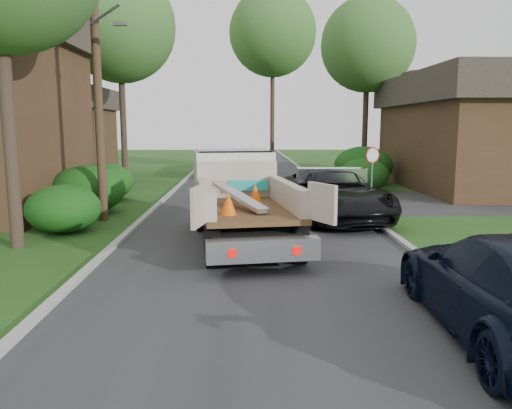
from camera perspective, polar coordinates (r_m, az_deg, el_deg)
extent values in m
plane|color=#234213|center=(13.23, 0.63, -5.75)|extent=(120.00, 120.00, 0.00)
cube|color=#28282B|center=(23.04, -0.27, 0.58)|extent=(8.00, 90.00, 0.02)
cube|color=#9E9E99|center=(23.31, -10.40, 0.66)|extent=(0.20, 90.00, 0.12)
cube|color=#9E9E99|center=(23.47, 9.79, 0.74)|extent=(0.20, 90.00, 0.12)
cylinder|color=slate|center=(22.63, 13.07, 2.74)|extent=(0.06, 0.06, 2.00)
cylinder|color=#B20A0A|center=(22.55, 13.17, 5.52)|extent=(0.71, 0.32, 0.76)
cylinder|color=#382619|center=(18.56, -17.69, 13.62)|extent=(0.30, 0.30, 10.00)
cylinder|color=slate|center=(18.24, -16.86, 20.10)|extent=(1.22, 0.76, 0.57)
cube|color=slate|center=(17.54, -15.25, 19.30)|extent=(0.45, 0.20, 0.12)
cube|color=#3B2918|center=(37.16, -22.14, 6.58)|extent=(7.00, 7.00, 4.50)
cube|color=#332B26|center=(37.19, -22.41, 11.12)|extent=(7.56, 7.56, 1.40)
cube|color=#332B26|center=(37.23, -22.47, 12.19)|extent=(1.05, 7.56, 0.20)
cube|color=#3B2918|center=(30.00, 25.37, 5.97)|extent=(9.00, 12.00, 4.50)
cube|color=#332B26|center=(30.05, 25.76, 11.78)|extent=(9.72, 12.96, 1.60)
cube|color=#332B26|center=(30.11, 25.87, 13.30)|extent=(9.72, 1.80, 0.20)
ellipsoid|color=#124710|center=(16.99, -21.15, -0.43)|extent=(2.34, 2.34, 1.53)
ellipsoid|color=#124710|center=(20.35, -18.69, 1.64)|extent=(2.86, 2.86, 1.87)
ellipsoid|color=#124710|center=(23.78, -16.90, 2.51)|extent=(2.60, 2.60, 1.70)
ellipsoid|color=#124710|center=(26.66, 12.18, 3.34)|extent=(2.60, 2.60, 1.70)
ellipsoid|color=#124710|center=(29.70, 12.15, 4.39)|extent=(3.38, 3.38, 2.21)
cylinder|color=#2D2119|center=(15.18, -26.57, 10.46)|extent=(0.36, 0.36, 8.00)
cylinder|color=#2D2119|center=(30.63, -15.00, 10.78)|extent=(0.36, 0.36, 9.00)
sphere|color=#266224|center=(31.12, -15.35, 19.08)|extent=(6.40, 6.40, 6.40)
cylinder|color=#2D2119|center=(33.75, 12.40, 10.25)|extent=(0.36, 0.36, 8.50)
sphere|color=#266224|center=(34.13, 12.65, 17.40)|extent=(6.00, 6.00, 6.00)
cylinder|color=#2D2119|center=(42.91, 1.88, 11.79)|extent=(0.36, 0.36, 11.00)
sphere|color=#266224|center=(43.53, 1.92, 19.04)|extent=(7.20, 7.20, 7.20)
cylinder|color=black|center=(16.16, -6.23, -1.27)|extent=(0.47, 1.04, 1.01)
cylinder|color=black|center=(16.42, 1.19, -1.06)|extent=(0.47, 1.04, 1.01)
cylinder|color=black|center=(12.01, -5.01, -4.82)|extent=(0.47, 1.04, 1.01)
cylinder|color=black|center=(12.36, 4.88, -4.43)|extent=(0.47, 1.04, 1.01)
cube|color=black|center=(14.26, -1.49, -1.81)|extent=(3.13, 6.74, 0.27)
cube|color=silver|center=(16.43, -2.66, 3.07)|extent=(2.72, 2.34, 1.73)
cube|color=black|center=(16.37, -2.68, 5.21)|extent=(2.53, 2.15, 0.61)
cube|color=#472D19|center=(13.42, -1.03, -0.65)|extent=(3.00, 4.33, 0.13)
cube|color=beige|center=(15.32, -2.16, 2.86)|extent=(2.45, 0.46, 1.12)
cube|color=beige|center=(13.25, -5.82, 0.89)|extent=(0.81, 3.80, 0.67)
cube|color=beige|center=(13.57, 3.64, 1.11)|extent=(0.81, 3.80, 0.67)
cube|color=silver|center=(11.20, 0.82, -5.20)|extent=(2.60, 0.75, 0.50)
cube|color=#B20505|center=(10.91, -2.77, -5.61)|extent=(0.18, 0.07, 0.18)
cube|color=#B20505|center=(11.17, 4.69, -5.29)|extent=(0.18, 0.07, 0.18)
cube|color=beige|center=(11.01, -6.50, -0.17)|extent=(0.29, 1.00, 0.89)
cube|color=beige|center=(11.49, 7.55, 0.20)|extent=(0.55, 0.93, 0.89)
cube|color=silver|center=(13.44, -2.04, 1.00)|extent=(1.58, 2.75, 0.52)
cone|color=#F2590A|center=(12.30, -3.17, 0.10)|extent=(0.46, 0.46, 0.56)
cone|color=#F2590A|center=(14.08, -0.09, 1.23)|extent=(0.46, 0.46, 0.56)
cube|color=#148C84|center=(15.10, -0.96, 2.18)|extent=(1.23, 0.28, 0.32)
imported|color=black|center=(18.39, 8.77, 1.15)|extent=(4.03, 6.84, 1.79)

